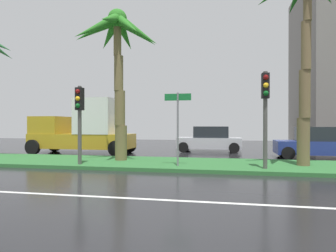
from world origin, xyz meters
TOP-DOWN VIEW (x-y plane):
  - ground_plane at (0.00, 9.00)m, footprint 90.00×42.00m
  - near_lane_divider_stripe at (0.00, 2.00)m, footprint 81.00×0.14m
  - median_strip at (0.00, 8.00)m, footprint 85.50×4.00m
  - palm_tree_mid_left at (-4.02, 8.18)m, footprint 4.22×4.38m
  - palm_tree_centre_left at (4.24, 7.77)m, footprint 4.23×4.28m
  - traffic_signal_median_left at (-5.12, 6.53)m, footprint 0.28×0.43m
  - traffic_signal_median_right at (2.49, 6.74)m, footprint 0.28×0.43m
  - street_name_sign at (-0.93, 6.87)m, footprint 1.10×0.08m
  - box_truck_lead at (-7.84, 12.21)m, footprint 6.40×2.64m
  - car_in_traffic_leading at (-0.05, 15.17)m, footprint 4.30×2.02m
  - car_in_traffic_second at (5.92, 12.15)m, footprint 4.30×2.02m

SIDE VIEW (x-z plane):
  - ground_plane at x=0.00m, z-range -0.10..0.00m
  - near_lane_divider_stripe at x=0.00m, z-range 0.00..0.01m
  - median_strip at x=0.00m, z-range 0.00..0.15m
  - car_in_traffic_leading at x=-0.05m, z-range -0.03..1.69m
  - car_in_traffic_second at x=5.92m, z-range -0.03..1.69m
  - box_truck_lead at x=-7.84m, z-range -0.18..3.28m
  - street_name_sign at x=-0.93m, z-range 0.58..3.58m
  - traffic_signal_median_left at x=-5.12m, z-range 0.78..4.12m
  - traffic_signal_median_right at x=2.49m, z-range 0.85..4.58m
  - palm_tree_mid_left at x=-4.02m, z-range 2.17..9.32m
  - palm_tree_centre_left at x=4.24m, z-range 2.63..11.04m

